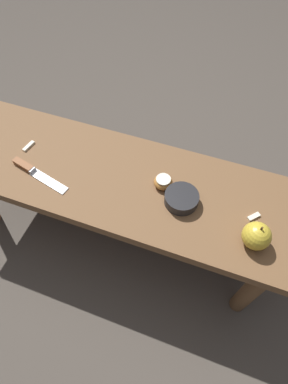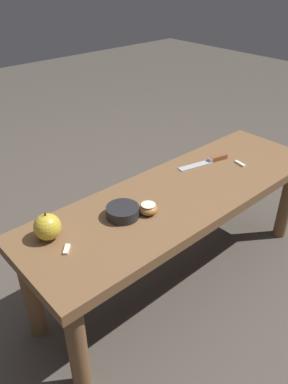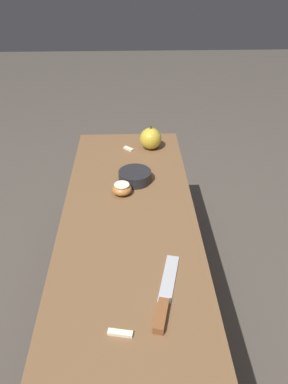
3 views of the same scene
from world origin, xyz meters
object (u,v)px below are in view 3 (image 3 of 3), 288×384
apple_cut (122,189)px  wooden_bench (129,248)px  knife (164,302)px  apple_whole (151,138)px  bowl (135,176)px

apple_cut → wooden_bench: bearing=-173.6°
knife → apple_whole: apple_whole is taller
wooden_bench → knife: knife is taller
knife → bowl: (0.54, 0.06, 0.01)m
apple_cut → bowl: 0.09m
wooden_bench → apple_cut: size_ratio=20.09×
knife → apple_whole: bearing=12.9°
knife → bowl: 0.54m
apple_cut → bowl: (0.08, -0.04, 0.00)m
knife → bowl: bearing=19.8°
bowl → apple_cut: bearing=150.3°
apple_whole → bowl: 0.26m
wooden_bench → bowl: (0.27, -0.02, 0.09)m
apple_whole → wooden_bench: bearing=170.2°
apple_whole → bowl: (-0.25, 0.07, -0.02)m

